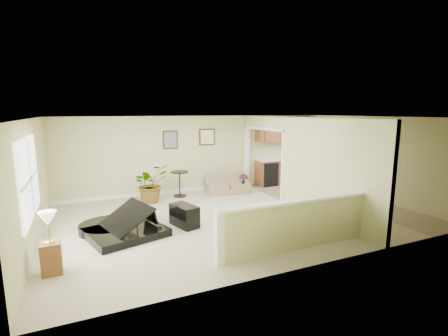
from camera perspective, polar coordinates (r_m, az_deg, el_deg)
name	(u,v)px	position (r m, az deg, el deg)	size (l,w,h in m)	color
floor	(238,215)	(8.44, 2.46, -8.34)	(9.00, 9.00, 0.00)	#B6A58E
back_wall	(198,154)	(10.88, -4.52, 2.53)	(9.00, 0.04, 2.50)	#C7C688
front_wall	(318,196)	(5.67, 16.17, -4.71)	(9.00, 0.04, 2.50)	#C7C688
left_wall	(32,184)	(7.37, -30.66, -2.39)	(0.04, 6.00, 2.50)	#C7C688
right_wall	(370,158)	(10.89, 24.26, 1.69)	(0.04, 6.00, 2.50)	#C7C688
ceiling	(239,117)	(8.02, 2.60, 8.88)	(9.00, 6.00, 0.04)	silver
kitchen_vinyl	(333,202)	(10.18, 18.64, -5.63)	(2.70, 6.00, 0.01)	tan
interior_partition	(292,163)	(9.28, 11.83, 0.88)	(0.18, 5.99, 2.50)	#C7C688
pony_half_wall	(295,224)	(6.45, 12.34, -9.55)	(3.42, 0.22, 1.00)	#C7C688
left_window	(28,178)	(6.84, -31.14, -1.58)	(0.05, 2.15, 1.45)	white
wall_art_left	(170,140)	(10.52, -9.41, 4.92)	(0.48, 0.04, 0.58)	#3E2D16
wall_mirror	(207,137)	(10.90, -3.02, 5.47)	(0.55, 0.04, 0.55)	#3E2D16
kitchen_cabinets	(283,160)	(12.13, 10.30, 1.36)	(2.36, 0.65, 2.33)	brown
piano	(122,207)	(7.39, -17.47, -6.60)	(2.06, 2.06, 1.44)	black
piano_bench	(184,216)	(7.68, -7.01, -8.30)	(0.38, 0.75, 0.50)	black
loveseat	(227,183)	(10.69, 0.53, -2.74)	(1.47, 0.95, 0.79)	#9C7E63
accent_table	(180,180)	(10.24, -7.81, -2.18)	(0.55, 0.55, 0.80)	black
palm_plant	(151,184)	(9.77, -12.74, -2.70)	(1.24, 1.15, 1.12)	black
small_plant	(243,185)	(10.68, 3.41, -2.97)	(0.44, 0.44, 0.62)	black
lamp_stand	(50,248)	(6.15, -28.22, -12.22)	(0.32, 0.32, 1.06)	brown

